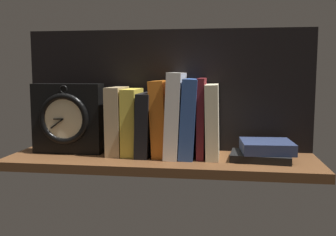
{
  "coord_description": "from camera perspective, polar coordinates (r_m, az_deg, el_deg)",
  "views": [
    {
      "loc": [
        17.53,
        -106.13,
        24.12
      ],
      "look_at": [
        1.65,
        3.03,
        10.88
      ],
      "focal_mm": 41.18,
      "sensor_mm": 36.0,
      "label": 1
    }
  ],
  "objects": [
    {
      "name": "ground_plane",
      "position": [
        1.11,
        -1.08,
        -6.43
      ],
      "size": [
        88.06,
        25.18,
        2.5
      ],
      "primitive_type": "cube",
      "color": "brown"
    },
    {
      "name": "back_panel",
      "position": [
        1.2,
        -0.17,
        4.14
      ],
      "size": [
        88.06,
        1.2,
        36.97
      ],
      "primitive_type": "cube",
      "color": "black",
      "rests_on": "ground_plane"
    },
    {
      "name": "book_tan_shortstories",
      "position": [
        1.14,
        -7.49,
        -0.38
      ],
      "size": [
        4.31,
        13.07,
        19.73
      ],
      "primitive_type": "cube",
      "rotation": [
        0.0,
        -0.01,
        0.0
      ],
      "color": "tan",
      "rests_on": "ground_plane"
    },
    {
      "name": "book_yellow_seinlanguage",
      "position": [
        1.13,
        -5.32,
        -0.55
      ],
      "size": [
        4.17,
        12.76,
        19.22
      ],
      "primitive_type": "cube",
      "rotation": [
        0.0,
        -0.0,
        0.0
      ],
      "color": "gold",
      "rests_on": "ground_plane"
    },
    {
      "name": "book_black_skeptic",
      "position": [
        1.12,
        -3.22,
        -0.89
      ],
      "size": [
        4.26,
        15.39,
        18.13
      ],
      "primitive_type": "cube",
      "rotation": [
        0.0,
        0.03,
        0.0
      ],
      "color": "black",
      "rests_on": "ground_plane"
    },
    {
      "name": "book_orange_pandolfini",
      "position": [
        1.11,
        -1.11,
        -0.02
      ],
      "size": [
        5.22,
        13.15,
        21.8
      ],
      "primitive_type": "cube",
      "rotation": [
        0.0,
        -0.05,
        0.0
      ],
      "color": "orange",
      "rests_on": "ground_plane"
    },
    {
      "name": "book_white_catcher",
      "position": [
        1.11,
        1.09,
        0.53
      ],
      "size": [
        4.89,
        16.72,
        24.06
      ],
      "primitive_type": "cube",
      "rotation": [
        0.0,
        0.04,
        0.0
      ],
      "color": "silver",
      "rests_on": "ground_plane"
    },
    {
      "name": "book_blue_modern",
      "position": [
        1.1,
        3.28,
        0.04
      ],
      "size": [
        5.12,
        16.36,
        22.32
      ],
      "primitive_type": "cube",
      "rotation": [
        0.0,
        0.05,
        0.0
      ],
      "color": "#2D4C8E",
      "rests_on": "ground_plane"
    },
    {
      "name": "book_maroon_dawkins",
      "position": [
        1.1,
        4.99,
        0.07
      ],
      "size": [
        2.04,
        13.84,
        22.36
      ],
      "primitive_type": "cube",
      "rotation": [
        0.0,
        -0.0,
        0.0
      ],
      "color": "maroon",
      "rests_on": "ground_plane"
    },
    {
      "name": "book_cream_twain",
      "position": [
        1.1,
        6.59,
        -0.41
      ],
      "size": [
        4.06,
        15.35,
        20.71
      ],
      "primitive_type": "cube",
      "rotation": [
        0.0,
        -0.03,
        0.0
      ],
      "color": "beige",
      "rests_on": "ground_plane"
    },
    {
      "name": "framed_clock",
      "position": [
        1.18,
        -14.65,
        -0.06
      ],
      "size": [
        20.67,
        7.07,
        20.67
      ],
      "color": "black",
      "rests_on": "ground_plane"
    },
    {
      "name": "book_stack_side",
      "position": [
        1.1,
        14.03,
        -4.66
      ],
      "size": [
        17.5,
        14.3,
        5.13
      ],
      "color": "black",
      "rests_on": "ground_plane"
    }
  ]
}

